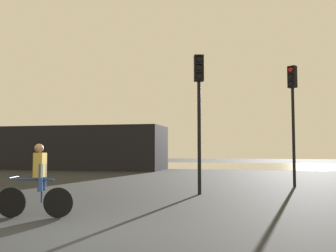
# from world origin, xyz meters

# --- Properties ---
(ground_plane) EXTENTS (120.00, 120.00, 0.00)m
(ground_plane) POSITION_xyz_m (0.00, 0.00, 0.00)
(ground_plane) COLOR black
(water_strip) EXTENTS (80.00, 16.00, 0.01)m
(water_strip) POSITION_xyz_m (0.00, 30.83, 0.00)
(water_strip) COLOR #9E937F
(water_strip) RESTS_ON ground
(distant_building) EXTENTS (13.61, 4.00, 3.28)m
(distant_building) POSITION_xyz_m (-10.40, 20.83, 1.64)
(distant_building) COLOR black
(distant_building) RESTS_ON ground
(traffic_light_center) EXTENTS (0.37, 0.39, 4.72)m
(traffic_light_center) POSITION_xyz_m (1.21, 6.64, 3.27)
(traffic_light_center) COLOR black
(traffic_light_center) RESTS_ON ground
(traffic_light_far_right) EXTENTS (0.40, 0.42, 4.93)m
(traffic_light_far_right) POSITION_xyz_m (4.58, 10.02, 3.40)
(traffic_light_far_right) COLOR black
(traffic_light_far_right) RESTS_ON ground
(cyclist) EXTENTS (1.69, 0.50, 1.62)m
(cyclist) POSITION_xyz_m (-1.64, 1.54, 0.82)
(cyclist) COLOR black
(cyclist) RESTS_ON ground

